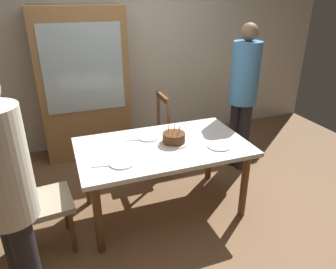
{
  "coord_description": "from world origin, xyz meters",
  "views": [
    {
      "loc": [
        -0.87,
        -2.48,
        2.02
      ],
      "look_at": [
        0.05,
        0.0,
        0.82
      ],
      "focal_mm": 33.47,
      "sensor_mm": 36.0,
      "label": 1
    }
  ],
  "objects_px": {
    "birthday_cake": "(174,138)",
    "person_guest": "(243,90)",
    "plate_far_side": "(148,137)",
    "plate_near_guest": "(219,146)",
    "person_celebrant": "(7,196)",
    "china_cabinet": "(84,85)",
    "plate_near_celebrant": "(122,163)",
    "dining_table": "(163,153)",
    "chair_spindle_back": "(150,136)",
    "chair_upholstered": "(30,197)"
  },
  "relations": [
    {
      "from": "birthday_cake",
      "to": "person_guest",
      "type": "bearing_deg",
      "value": 25.17
    },
    {
      "from": "plate_far_side",
      "to": "plate_near_guest",
      "type": "xyz_separation_m",
      "value": [
        0.55,
        -0.42,
        0.0
      ]
    },
    {
      "from": "birthday_cake",
      "to": "person_celebrant",
      "type": "distance_m",
      "value": 1.55
    },
    {
      "from": "china_cabinet",
      "to": "plate_far_side",
      "type": "bearing_deg",
      "value": -71.88
    },
    {
      "from": "plate_far_side",
      "to": "china_cabinet",
      "type": "xyz_separation_m",
      "value": [
        -0.44,
        1.35,
        0.22
      ]
    },
    {
      "from": "birthday_cake",
      "to": "plate_near_guest",
      "type": "xyz_separation_m",
      "value": [
        0.36,
        -0.22,
        -0.04
      ]
    },
    {
      "from": "plate_near_celebrant",
      "to": "plate_near_guest",
      "type": "distance_m",
      "value": 0.91
    },
    {
      "from": "person_celebrant",
      "to": "china_cabinet",
      "type": "bearing_deg",
      "value": 73.31
    },
    {
      "from": "plate_near_celebrant",
      "to": "plate_far_side",
      "type": "bearing_deg",
      "value": 49.48
    },
    {
      "from": "person_guest",
      "to": "birthday_cake",
      "type": "bearing_deg",
      "value": -154.83
    },
    {
      "from": "plate_near_guest",
      "to": "china_cabinet",
      "type": "relative_size",
      "value": 0.12
    },
    {
      "from": "plate_near_guest",
      "to": "person_guest",
      "type": "height_order",
      "value": "person_guest"
    },
    {
      "from": "dining_table",
      "to": "chair_spindle_back",
      "type": "bearing_deg",
      "value": 82.01
    },
    {
      "from": "plate_far_side",
      "to": "chair_spindle_back",
      "type": "xyz_separation_m",
      "value": [
        0.19,
        0.57,
        -0.27
      ]
    },
    {
      "from": "birthday_cake",
      "to": "china_cabinet",
      "type": "xyz_separation_m",
      "value": [
        -0.63,
        1.55,
        0.18
      ]
    },
    {
      "from": "china_cabinet",
      "to": "chair_spindle_back",
      "type": "bearing_deg",
      "value": -50.83
    },
    {
      "from": "plate_near_guest",
      "to": "chair_upholstered",
      "type": "height_order",
      "value": "chair_upholstered"
    },
    {
      "from": "birthday_cake",
      "to": "chair_upholstered",
      "type": "bearing_deg",
      "value": -172.87
    },
    {
      "from": "birthday_cake",
      "to": "chair_spindle_back",
      "type": "xyz_separation_m",
      "value": [
        -0.0,
        0.78,
        -0.31
      ]
    },
    {
      "from": "person_guest",
      "to": "person_celebrant",
      "type": "bearing_deg",
      "value": -152.01
    },
    {
      "from": "chair_spindle_back",
      "to": "dining_table",
      "type": "bearing_deg",
      "value": -97.99
    },
    {
      "from": "chair_upholstered",
      "to": "plate_far_side",
      "type": "bearing_deg",
      "value": 18.27
    },
    {
      "from": "plate_near_celebrant",
      "to": "dining_table",
      "type": "bearing_deg",
      "value": 25.58
    },
    {
      "from": "dining_table",
      "to": "plate_far_side",
      "type": "bearing_deg",
      "value": 110.8
    },
    {
      "from": "birthday_cake",
      "to": "china_cabinet",
      "type": "bearing_deg",
      "value": 112.16
    },
    {
      "from": "plate_far_side",
      "to": "chair_spindle_back",
      "type": "distance_m",
      "value": 0.66
    },
    {
      "from": "dining_table",
      "to": "chair_upholstered",
      "type": "relative_size",
      "value": 1.67
    },
    {
      "from": "plate_near_celebrant",
      "to": "china_cabinet",
      "type": "relative_size",
      "value": 0.12
    },
    {
      "from": "chair_spindle_back",
      "to": "person_celebrant",
      "type": "relative_size",
      "value": 0.56
    },
    {
      "from": "dining_table",
      "to": "plate_near_guest",
      "type": "xyz_separation_m",
      "value": [
        0.48,
        -0.21,
        0.09
      ]
    },
    {
      "from": "person_celebrant",
      "to": "dining_table",
      "type": "bearing_deg",
      "value": 32.12
    },
    {
      "from": "dining_table",
      "to": "plate_near_guest",
      "type": "bearing_deg",
      "value": -23.69
    },
    {
      "from": "plate_near_guest",
      "to": "plate_near_celebrant",
      "type": "bearing_deg",
      "value": 180.0
    },
    {
      "from": "plate_near_celebrant",
      "to": "china_cabinet",
      "type": "xyz_separation_m",
      "value": [
        -0.08,
        1.77,
        0.22
      ]
    },
    {
      "from": "dining_table",
      "to": "plate_far_side",
      "type": "xyz_separation_m",
      "value": [
        -0.08,
        0.21,
        0.09
      ]
    },
    {
      "from": "plate_near_celebrant",
      "to": "chair_spindle_back",
      "type": "height_order",
      "value": "chair_spindle_back"
    },
    {
      "from": "plate_near_celebrant",
      "to": "person_guest",
      "type": "relative_size",
      "value": 0.13
    },
    {
      "from": "plate_near_guest",
      "to": "chair_spindle_back",
      "type": "relative_size",
      "value": 0.23
    },
    {
      "from": "person_celebrant",
      "to": "plate_far_side",
      "type": "bearing_deg",
      "value": 40.53
    },
    {
      "from": "plate_near_guest",
      "to": "chair_upholstered",
      "type": "distance_m",
      "value": 1.67
    },
    {
      "from": "dining_table",
      "to": "plate_far_side",
      "type": "height_order",
      "value": "plate_far_side"
    },
    {
      "from": "chair_spindle_back",
      "to": "plate_near_celebrant",
      "type": "bearing_deg",
      "value": -118.82
    },
    {
      "from": "birthday_cake",
      "to": "chair_upholstered",
      "type": "xyz_separation_m",
      "value": [
        -1.29,
        -0.16,
        -0.24
      ]
    },
    {
      "from": "dining_table",
      "to": "person_celebrant",
      "type": "distance_m",
      "value": 1.47
    },
    {
      "from": "chair_upholstered",
      "to": "person_celebrant",
      "type": "xyz_separation_m",
      "value": [
        -0.04,
        -0.61,
        0.43
      ]
    },
    {
      "from": "chair_upholstered",
      "to": "person_guest",
      "type": "height_order",
      "value": "person_guest"
    },
    {
      "from": "person_celebrant",
      "to": "plate_near_guest",
      "type": "bearing_deg",
      "value": 18.16
    },
    {
      "from": "person_celebrant",
      "to": "china_cabinet",
      "type": "distance_m",
      "value": 2.42
    },
    {
      "from": "chair_upholstered",
      "to": "person_celebrant",
      "type": "bearing_deg",
      "value": -93.32
    },
    {
      "from": "dining_table",
      "to": "birthday_cake",
      "type": "height_order",
      "value": "birthday_cake"
    }
  ]
}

